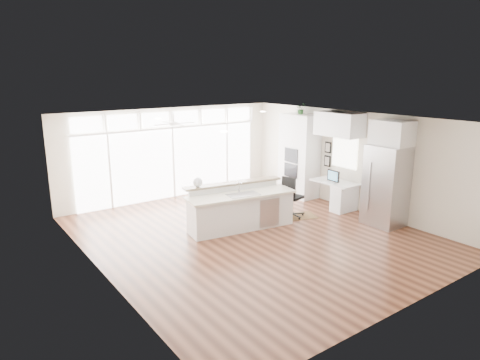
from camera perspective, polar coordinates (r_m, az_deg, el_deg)
floor at (r=10.12m, az=1.60°, el=-7.37°), size 7.00×8.00×0.02m
ceiling at (r=9.47m, az=1.72°, el=8.07°), size 7.00×8.00×0.02m
wall_back at (r=13.04m, az=-9.12°, el=3.58°), size 7.00×0.04×2.70m
wall_front at (r=7.11m, az=21.80°, el=-6.26°), size 7.00×0.04×2.70m
wall_left at (r=8.14m, az=-18.33°, el=-3.40°), size 0.04×8.00×2.70m
wall_right at (r=12.11m, az=14.93°, el=2.47°), size 0.04×8.00×2.70m
glass_wall at (r=13.04m, az=-8.95°, el=2.25°), size 5.80×0.06×2.08m
transom_row at (r=12.84m, az=-9.18°, el=8.07°), size 5.90×0.06×0.40m
desk_window at (r=12.23m, az=13.79°, el=3.61°), size 0.04×0.85×0.85m
ceiling_fan at (r=11.59m, az=-8.84°, el=7.94°), size 1.16×1.16×0.32m
recessed_lights at (r=9.63m, az=0.98°, el=8.05°), size 3.40×3.00×0.02m
oven_cabinet at (r=13.09m, az=7.90°, el=3.23°), size 0.64×1.20×2.50m
desk_nook at (r=12.25m, az=12.46°, el=-1.92°), size 0.72×1.30×0.76m
upper_cabinets at (r=11.90m, az=13.10°, el=7.27°), size 0.64×1.30×0.64m
refrigerator at (r=11.09m, az=18.89°, el=-0.73°), size 0.76×0.90×2.00m
fridge_cabinet at (r=10.90m, az=19.62°, el=5.94°), size 0.64×0.90×0.60m
framed_photos at (r=12.66m, az=11.62°, el=3.39°), size 0.06×0.22×0.80m
kitchen_island at (r=10.36m, az=0.15°, el=-3.67°), size 2.81×1.41×1.07m
rug at (r=11.48m, az=7.94°, el=-4.78°), size 1.00×0.86×0.01m
office_chair at (r=11.26m, az=7.05°, el=-2.21°), size 0.69×0.65×1.10m
fishbowl at (r=10.15m, az=-5.66°, el=-0.29°), size 0.24×0.24×0.23m
monitor at (r=12.05m, az=12.35°, el=0.56°), size 0.09×0.43×0.35m
keyboard at (r=11.97m, az=11.76°, el=-0.34°), size 0.17×0.36×0.02m
potted_plant at (r=12.90m, az=8.11°, el=9.23°), size 0.33×0.35×0.25m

